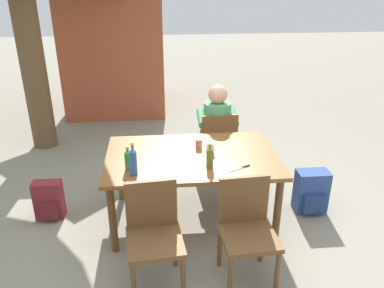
{
  "coord_description": "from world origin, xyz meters",
  "views": [
    {
      "loc": [
        -0.31,
        -3.42,
        2.41
      ],
      "look_at": [
        0.0,
        0.0,
        0.85
      ],
      "focal_mm": 36.8,
      "sensor_mm": 36.0,
      "label": 1
    }
  ],
  "objects_px": {
    "backpack_by_near_side": "(311,192)",
    "table_knife": "(241,168)",
    "bottle_blue": "(133,161)",
    "cup_terracotta": "(199,144)",
    "dining_table": "(192,162)",
    "chair_near_right": "(246,225)",
    "bottle_olive": "(210,157)",
    "backpack_by_far_side": "(49,201)",
    "chair_near_left": "(154,230)",
    "cup_white": "(210,148)",
    "chair_far_right": "(217,142)",
    "bottle_green": "(128,159)",
    "person_in_white_shirt": "(216,125)",
    "brick_kiosk": "(114,31)"
  },
  "relations": [
    {
      "from": "backpack_by_near_side",
      "to": "table_knife",
      "type": "bearing_deg",
      "value": -158.65
    },
    {
      "from": "bottle_blue",
      "to": "cup_terracotta",
      "type": "height_order",
      "value": "bottle_blue"
    },
    {
      "from": "dining_table",
      "to": "backpack_by_near_side",
      "type": "relative_size",
      "value": 3.6
    },
    {
      "from": "chair_near_right",
      "to": "backpack_by_near_side",
      "type": "bearing_deg",
      "value": 43.59
    },
    {
      "from": "bottle_blue",
      "to": "table_knife",
      "type": "distance_m",
      "value": 0.97
    },
    {
      "from": "table_knife",
      "to": "backpack_by_near_side",
      "type": "relative_size",
      "value": 0.48
    },
    {
      "from": "bottle_olive",
      "to": "chair_near_right",
      "type": "bearing_deg",
      "value": -67.81
    },
    {
      "from": "cup_terracotta",
      "to": "table_knife",
      "type": "bearing_deg",
      "value": -54.67
    },
    {
      "from": "bottle_blue",
      "to": "backpack_by_far_side",
      "type": "xyz_separation_m",
      "value": [
        -0.93,
        0.49,
        -0.67
      ]
    },
    {
      "from": "dining_table",
      "to": "cup_terracotta",
      "type": "xyz_separation_m",
      "value": [
        0.08,
        0.17,
        0.13
      ]
    },
    {
      "from": "chair_near_left",
      "to": "cup_terracotta",
      "type": "relative_size",
      "value": 9.36
    },
    {
      "from": "chair_near_right",
      "to": "cup_white",
      "type": "height_order",
      "value": "chair_near_right"
    },
    {
      "from": "chair_near_left",
      "to": "backpack_by_far_side",
      "type": "relative_size",
      "value": 2.11
    },
    {
      "from": "chair_near_right",
      "to": "cup_white",
      "type": "bearing_deg",
      "value": 102.22
    },
    {
      "from": "dining_table",
      "to": "bottle_olive",
      "type": "distance_m",
      "value": 0.35
    },
    {
      "from": "chair_near_left",
      "to": "backpack_by_near_side",
      "type": "height_order",
      "value": "chair_near_left"
    },
    {
      "from": "chair_far_right",
      "to": "bottle_green",
      "type": "xyz_separation_m",
      "value": [
        -0.98,
        -1.07,
        0.34
      ]
    },
    {
      "from": "backpack_by_far_side",
      "to": "bottle_olive",
      "type": "bearing_deg",
      "value": -14.19
    },
    {
      "from": "person_in_white_shirt",
      "to": "brick_kiosk",
      "type": "distance_m",
      "value": 3.24
    },
    {
      "from": "chair_near_left",
      "to": "backpack_by_far_side",
      "type": "height_order",
      "value": "chair_near_left"
    },
    {
      "from": "bottle_green",
      "to": "table_knife",
      "type": "xyz_separation_m",
      "value": [
        1.01,
        -0.07,
        -0.09
      ]
    },
    {
      "from": "dining_table",
      "to": "bottle_green",
      "type": "distance_m",
      "value": 0.67
    },
    {
      "from": "chair_far_right",
      "to": "bottle_green",
      "type": "distance_m",
      "value": 1.49
    },
    {
      "from": "chair_near_right",
      "to": "bottle_blue",
      "type": "relative_size",
      "value": 2.77
    },
    {
      "from": "cup_white",
      "to": "backpack_by_far_side",
      "type": "distance_m",
      "value": 1.76
    },
    {
      "from": "cup_terracotta",
      "to": "backpack_by_near_side",
      "type": "relative_size",
      "value": 0.2
    },
    {
      "from": "backpack_by_far_side",
      "to": "brick_kiosk",
      "type": "xyz_separation_m",
      "value": [
        0.44,
        3.62,
        1.17
      ]
    },
    {
      "from": "chair_far_right",
      "to": "cup_white",
      "type": "relative_size",
      "value": 8.15
    },
    {
      "from": "cup_white",
      "to": "table_knife",
      "type": "height_order",
      "value": "cup_white"
    },
    {
      "from": "brick_kiosk",
      "to": "cup_white",
      "type": "bearing_deg",
      "value": -71.97
    },
    {
      "from": "brick_kiosk",
      "to": "dining_table",
      "type": "bearing_deg",
      "value": -74.68
    },
    {
      "from": "chair_near_left",
      "to": "cup_white",
      "type": "height_order",
      "value": "chair_near_left"
    },
    {
      "from": "backpack_by_far_side",
      "to": "table_knife",
      "type": "bearing_deg",
      "value": -13.39
    },
    {
      "from": "person_in_white_shirt",
      "to": "bottle_blue",
      "type": "xyz_separation_m",
      "value": [
        -0.92,
        -1.28,
        0.21
      ]
    },
    {
      "from": "chair_near_right",
      "to": "bottle_blue",
      "type": "height_order",
      "value": "bottle_blue"
    },
    {
      "from": "bottle_blue",
      "to": "cup_white",
      "type": "xyz_separation_m",
      "value": [
        0.73,
        0.38,
        -0.08
      ]
    },
    {
      "from": "bottle_green",
      "to": "cup_white",
      "type": "distance_m",
      "value": 0.83
    },
    {
      "from": "dining_table",
      "to": "chair_far_right",
      "type": "bearing_deg",
      "value": 65.43
    },
    {
      "from": "bottle_green",
      "to": "dining_table",
      "type": "bearing_deg",
      "value": 21.65
    },
    {
      "from": "chair_far_right",
      "to": "bottle_blue",
      "type": "relative_size",
      "value": 2.77
    },
    {
      "from": "dining_table",
      "to": "person_in_white_shirt",
      "type": "distance_m",
      "value": 1.01
    },
    {
      "from": "brick_kiosk",
      "to": "cup_terracotta",
      "type": "bearing_deg",
      "value": -72.79
    },
    {
      "from": "person_in_white_shirt",
      "to": "cup_terracotta",
      "type": "relative_size",
      "value": 12.68
    },
    {
      "from": "bottle_blue",
      "to": "cup_terracotta",
      "type": "relative_size",
      "value": 3.37
    },
    {
      "from": "cup_white",
      "to": "bottle_olive",
      "type": "bearing_deg",
      "value": -98.37
    },
    {
      "from": "bottle_olive",
      "to": "backpack_by_near_side",
      "type": "relative_size",
      "value": 0.53
    },
    {
      "from": "chair_far_right",
      "to": "table_knife",
      "type": "xyz_separation_m",
      "value": [
        0.04,
        -1.14,
        0.25
      ]
    },
    {
      "from": "bottle_olive",
      "to": "cup_terracotta",
      "type": "bearing_deg",
      "value": 97.31
    },
    {
      "from": "chair_near_right",
      "to": "chair_near_left",
      "type": "bearing_deg",
      "value": -179.98
    },
    {
      "from": "chair_near_left",
      "to": "bottle_olive",
      "type": "bearing_deg",
      "value": 47.43
    }
  ]
}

